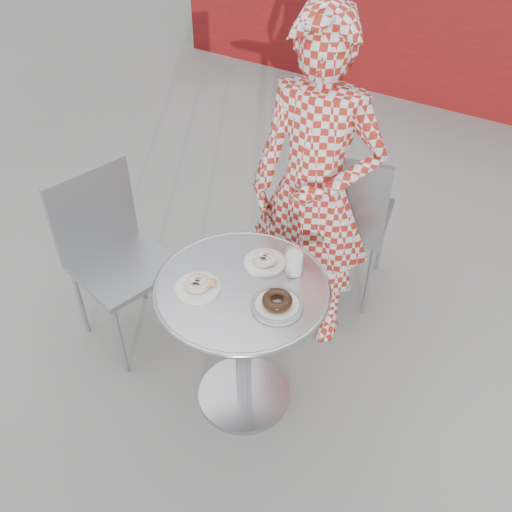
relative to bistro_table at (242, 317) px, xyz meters
The scene contains 9 objects.
ground 0.57m from the bistro_table, 40.78° to the left, with size 60.00×60.00×0.00m, color #A9A7A1.
bistro_table is the anchor object (origin of this frame).
chair_far 1.01m from the bistro_table, 87.99° to the left, with size 0.55×0.55×0.97m.
chair_left 0.80m from the bistro_table, behind, with size 0.55×0.54×0.94m.
seated_person 0.68m from the bistro_table, 89.06° to the left, with size 0.62×0.41×1.71m, color #A42319.
plate_far 0.26m from the bistro_table, 87.19° to the left, with size 0.18×0.18×0.05m.
plate_near 0.27m from the bistro_table, 142.95° to the right, with size 0.19×0.19×0.05m.
plate_checker 0.27m from the bistro_table, ahead, with size 0.21×0.21×0.05m.
milk_cup 0.33m from the bistro_table, 52.79° to the left, with size 0.08×0.08×0.12m.
Camera 1 is at (0.93, -1.42, 2.36)m, focal length 40.00 mm.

